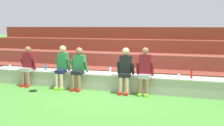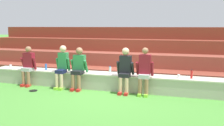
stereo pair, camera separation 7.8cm
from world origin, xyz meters
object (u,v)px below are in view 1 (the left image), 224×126
at_px(person_center, 78,67).
at_px(plastic_cup_middle, 10,66).
at_px(water_bottle_near_left, 46,67).
at_px(water_bottle_center_gap, 192,74).
at_px(frisbee, 33,91).
at_px(person_left_of_center, 62,66).
at_px(person_far_left, 28,65).
at_px(water_bottle_near_right, 25,65).
at_px(water_bottle_mid_right, 110,70).
at_px(person_right_of_center, 125,69).
at_px(plastic_cup_left_end, 179,76).
at_px(person_far_right, 145,70).

height_order(person_center, plastic_cup_middle, person_center).
xyz_separation_m(person_center, water_bottle_near_left, (-1.36, 0.26, -0.12)).
xyz_separation_m(water_bottle_center_gap, water_bottle_near_left, (-4.86, -0.00, -0.02)).
bearing_deg(frisbee, plastic_cup_middle, 149.14).
bearing_deg(water_bottle_near_left, water_bottle_center_gap, 0.04).
distance_m(person_left_of_center, person_center, 0.60).
height_order(water_bottle_center_gap, plastic_cup_middle, water_bottle_center_gap).
bearing_deg(frisbee, person_far_left, 133.72).
height_order(person_left_of_center, water_bottle_near_right, person_left_of_center).
relative_size(water_bottle_mid_right, water_bottle_near_right, 0.92).
xyz_separation_m(person_right_of_center, plastic_cup_middle, (-4.44, 0.34, -0.18)).
bearing_deg(frisbee, person_left_of_center, 42.12).
xyz_separation_m(person_far_left, plastic_cup_middle, (-1.00, 0.34, -0.15)).
distance_m(person_far_left, water_bottle_near_right, 0.52).
height_order(person_left_of_center, water_bottle_center_gap, person_left_of_center).
distance_m(plastic_cup_left_end, frisbee, 4.56).
bearing_deg(frisbee, plastic_cup_left_end, 11.28).
height_order(person_center, person_right_of_center, person_right_of_center).
xyz_separation_m(person_far_left, plastic_cup_left_end, (5.02, 0.27, -0.16)).
distance_m(water_bottle_center_gap, frisbee, 4.92).
bearing_deg(plastic_cup_left_end, plastic_cup_middle, 179.41).
height_order(person_center, water_bottle_center_gap, person_center).
xyz_separation_m(plastic_cup_middle, frisbee, (1.59, -0.95, -0.57)).
distance_m(person_right_of_center, frisbee, 3.01).
distance_m(person_left_of_center, water_bottle_near_left, 0.81).
distance_m(person_far_right, frisbee, 3.58).
bearing_deg(water_bottle_center_gap, water_bottle_near_left, -179.96).
height_order(plastic_cup_left_end, frisbee, plastic_cup_left_end).
distance_m(person_far_right, water_bottle_near_left, 3.52).
bearing_deg(person_left_of_center, water_bottle_center_gap, 3.52).
relative_size(person_far_left, water_bottle_near_right, 5.10).
xyz_separation_m(water_bottle_center_gap, water_bottle_near_right, (-5.75, 0.07, 0.00)).
bearing_deg(plastic_cup_middle, person_left_of_center, -7.67).
distance_m(person_center, person_far_right, 2.15).
height_order(plastic_cup_left_end, plastic_cup_middle, plastic_cup_middle).
bearing_deg(water_bottle_mid_right, water_bottle_near_left, 179.69).
bearing_deg(water_bottle_near_right, water_bottle_mid_right, -1.55).
bearing_deg(water_bottle_center_gap, plastic_cup_middle, 179.49).
bearing_deg(person_far_right, person_left_of_center, 179.40).
relative_size(person_center, water_bottle_mid_right, 5.59).
bearing_deg(person_right_of_center, frisbee, -168.04).
bearing_deg(person_far_right, plastic_cup_left_end, 15.61).
bearing_deg(water_bottle_near_right, person_right_of_center, -5.36).
height_order(person_center, water_bottle_near_left, person_center).
relative_size(plastic_cup_middle, frisbee, 0.44).
relative_size(water_bottle_center_gap, frisbee, 1.04).
bearing_deg(plastic_cup_left_end, person_far_right, -164.39).
bearing_deg(water_bottle_near_left, person_right_of_center, -5.53).
bearing_deg(water_bottle_center_gap, plastic_cup_left_end, -179.18).
bearing_deg(person_center, person_right_of_center, -0.88).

